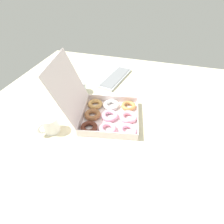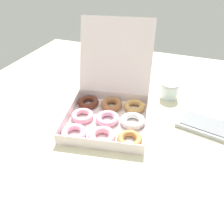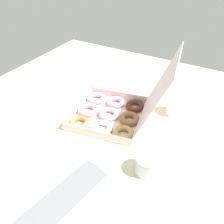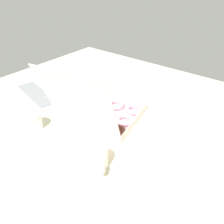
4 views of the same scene
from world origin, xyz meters
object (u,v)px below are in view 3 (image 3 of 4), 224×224
keyboard (62,201)px  glass_jar (147,165)px  donut_box (113,112)px  coffee_mug (177,106)px

keyboard → glass_jar: size_ratio=4.42×
keyboard → glass_jar: 34.63cm
keyboard → glass_jar: glass_jar is taller
donut_box → coffee_mug: size_ratio=4.39×
keyboard → glass_jar: bearing=142.3°
keyboard → coffee_mug: size_ratio=3.42×
glass_jar → coffee_mug: bearing=-179.2°
donut_box → glass_jar: (23.46, 28.34, 0.07)cm
donut_box → keyboard: bearing=8.1°
donut_box → glass_jar: size_ratio=5.68×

